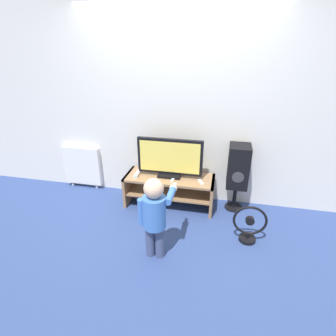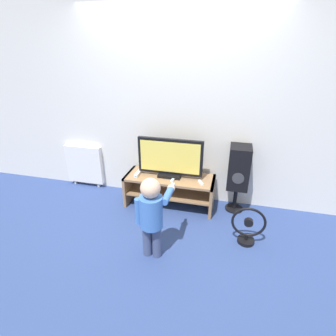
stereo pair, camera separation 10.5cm
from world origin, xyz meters
name	(u,v)px [view 1 (the left image)]	position (x,y,z in m)	size (l,w,h in m)	color
ground_plane	(166,213)	(0.00, 0.00, 0.00)	(16.00, 16.00, 0.00)	navy
wall_back	(174,107)	(0.00, 0.53, 1.30)	(10.00, 0.06, 2.60)	silver
tv_stand	(169,186)	(0.00, 0.23, 0.29)	(1.19, 0.45, 0.43)	#93704C
television	(170,158)	(0.00, 0.25, 0.69)	(0.86, 0.20, 0.52)	black
game_console	(138,174)	(-0.43, 0.19, 0.45)	(0.05, 0.20, 0.04)	white
remote_primary	(201,182)	(0.43, 0.14, 0.45)	(0.09, 0.13, 0.03)	white
remote_secondary	(173,179)	(0.07, 0.14, 0.45)	(0.05, 0.13, 0.03)	white
child	(155,212)	(0.06, -0.75, 0.53)	(0.34, 0.50, 0.90)	#3F4C72
speaker_tower	(238,168)	(0.88, 0.33, 0.60)	(0.26, 0.32, 0.90)	black
floor_fan	(249,225)	(1.02, -0.32, 0.21)	(0.37, 0.19, 0.46)	black
radiator	(82,166)	(-1.41, 0.46, 0.36)	(0.59, 0.08, 0.65)	white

